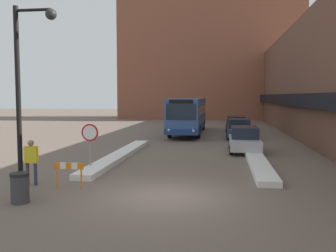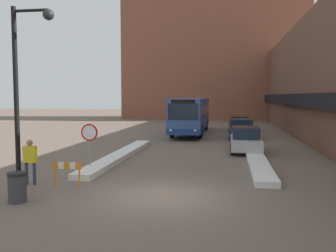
# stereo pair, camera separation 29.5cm
# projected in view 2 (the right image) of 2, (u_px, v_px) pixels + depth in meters

# --- Properties ---
(ground_plane) EXTENTS (160.00, 160.00, 0.00)m
(ground_plane) POSITION_uv_depth(u_px,v_px,m) (162.00, 196.00, 12.46)
(ground_plane) COLOR #66564C
(building_row_right) EXTENTS (5.50, 60.00, 9.19)m
(building_row_right) POSITION_uv_depth(u_px,v_px,m) (315.00, 82.00, 34.14)
(building_row_right) COLOR brown
(building_row_right) RESTS_ON ground_plane
(building_backdrop_far) EXTENTS (26.00, 8.00, 17.13)m
(building_backdrop_far) POSITION_uv_depth(u_px,v_px,m) (214.00, 60.00, 55.08)
(building_backdrop_far) COLOR brown
(building_backdrop_far) RESTS_ON ground_plane
(snow_bank_left) EXTENTS (0.90, 11.40, 0.26)m
(snow_bank_left) POSITION_uv_depth(u_px,v_px,m) (120.00, 155.00, 20.23)
(snow_bank_left) COLOR silver
(snow_bank_left) RESTS_ON ground_plane
(snow_bank_right) EXTENTS (0.90, 10.57, 0.25)m
(snow_bank_right) POSITION_uv_depth(u_px,v_px,m) (257.00, 160.00, 18.64)
(snow_bank_right) COLOR silver
(snow_bank_right) RESTS_ON ground_plane
(city_bus) EXTENTS (2.55, 12.08, 3.11)m
(city_bus) POSITION_uv_depth(u_px,v_px,m) (191.00, 114.00, 33.08)
(city_bus) COLOR #335193
(city_bus) RESTS_ON ground_plane
(parked_car_front) EXTENTS (1.79, 4.24, 1.50)m
(parked_car_front) POSITION_uv_depth(u_px,v_px,m) (246.00, 139.00, 22.33)
(parked_car_front) COLOR #B7B7BC
(parked_car_front) RESTS_ON ground_plane
(parked_car_middle) EXTENTS (1.90, 4.20, 1.53)m
(parked_car_middle) POSITION_uv_depth(u_px,v_px,m) (241.00, 129.00, 29.34)
(parked_car_middle) COLOR navy
(parked_car_middle) RESTS_ON ground_plane
(parked_car_back) EXTENTS (1.89, 4.58, 1.43)m
(parked_car_back) POSITION_uv_depth(u_px,v_px,m) (239.00, 124.00, 35.24)
(parked_car_back) COLOR black
(parked_car_back) RESTS_ON ground_plane
(stop_sign) EXTENTS (0.76, 0.08, 2.11)m
(stop_sign) POSITION_uv_depth(u_px,v_px,m) (89.00, 137.00, 16.47)
(stop_sign) COLOR gray
(stop_sign) RESTS_ON ground_plane
(street_lamp) EXTENTS (1.46, 0.36, 6.21)m
(street_lamp) POSITION_uv_depth(u_px,v_px,m) (24.00, 80.00, 12.19)
(street_lamp) COLOR black
(street_lamp) RESTS_ON ground_plane
(pedestrian) EXTENTS (0.55, 0.28, 1.70)m
(pedestrian) POSITION_uv_depth(u_px,v_px,m) (30.00, 158.00, 14.03)
(pedestrian) COLOR #333851
(pedestrian) RESTS_ON ground_plane
(trash_bin) EXTENTS (0.59, 0.59, 0.95)m
(trash_bin) POSITION_uv_depth(u_px,v_px,m) (17.00, 187.00, 11.71)
(trash_bin) COLOR #38383D
(trash_bin) RESTS_ON ground_plane
(construction_barricade) EXTENTS (1.10, 0.06, 0.94)m
(construction_barricade) POSITION_uv_depth(u_px,v_px,m) (67.00, 170.00, 13.53)
(construction_barricade) COLOR orange
(construction_barricade) RESTS_ON ground_plane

